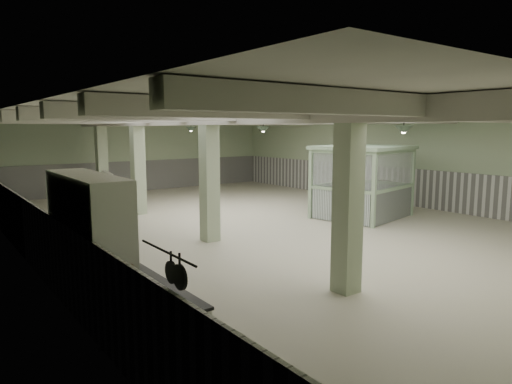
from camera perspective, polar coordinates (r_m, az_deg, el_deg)
floor at (r=14.98m, az=0.52°, el=-3.95°), size 20.00×20.00×0.00m
ceiling at (r=14.67m, az=0.54°, el=9.94°), size 14.00×20.00×0.02m
wall_back at (r=23.46m, az=-14.43°, el=4.53°), size 14.00×0.02×3.60m
wall_left at (r=11.90m, az=-27.43°, el=0.86°), size 0.02×20.00×3.60m
wall_right at (r=19.74m, az=16.99°, el=3.85°), size 0.02×20.00×3.60m
wainscot_left at (r=12.06m, az=-26.99°, el=-4.09°), size 0.05×19.90×1.50m
wainscot_right at (r=19.82m, az=16.82°, el=0.82°), size 0.05×19.90×1.50m
wainscot_back at (r=23.52m, az=-14.32°, el=1.97°), size 13.90×0.05×1.50m
girder at (r=13.31m, az=-8.18°, el=9.13°), size 0.45×19.90×0.40m
beam_a at (r=9.80m, az=28.43°, el=8.97°), size 13.90×0.35×0.32m
beam_b at (r=11.10m, az=16.54°, el=9.35°), size 13.90×0.35×0.32m
beam_c at (r=12.77m, az=7.42°, el=9.38°), size 13.90×0.35×0.32m
beam_d at (r=14.67m, az=0.54°, el=9.24°), size 13.90×0.35×0.32m
beam_e at (r=16.73m, az=-4.71°, el=9.05°), size 13.90×0.35×0.32m
beam_f at (r=18.90m, az=-8.77°, el=8.85°), size 13.90×0.35×0.32m
beam_g at (r=21.14m, az=-11.98°, el=8.66°), size 13.90×0.35×0.32m
column_a at (r=8.63m, az=11.43°, el=-0.76°), size 0.42×0.42×3.60m
column_b at (r=12.50m, az=-5.85°, el=2.00°), size 0.42×0.42×3.60m
column_c at (r=16.98m, az=-14.55°, el=3.33°), size 0.42×0.42×3.60m
column_d at (r=20.73m, az=-18.74°, el=3.95°), size 0.42×0.42×3.60m
hook_rail at (r=4.68m, az=-11.07°, el=-7.42°), size 0.02×1.20×0.02m
pendant_front at (r=11.50m, az=17.98°, el=7.39°), size 0.44×0.44×0.22m
pendant_mid at (r=15.37m, az=0.90°, el=7.80°), size 0.44×0.44×0.22m
pendant_back at (r=19.57m, az=-8.13°, el=7.74°), size 0.44×0.44×0.22m
prep_counter at (r=8.01m, az=-18.11°, el=-11.56°), size 0.91×5.23×0.91m
pitcher_near at (r=9.54m, az=-20.86°, el=-5.08°), size 0.18×0.20×0.24m
pitcher_far at (r=5.79m, az=-12.04°, el=-12.90°), size 0.25×0.26×0.27m
veg_colander at (r=7.03m, az=-16.37°, el=-9.64°), size 0.48×0.48×0.19m
orange_bowl at (r=8.17m, az=-19.44°, el=-7.65°), size 0.34×0.34×0.10m
skillet_near at (r=4.62m, az=-9.49°, el=-10.44°), size 0.03×0.26×0.26m
skillet_far at (r=4.78m, az=-10.55°, el=-9.83°), size 0.03×0.24×0.24m
walkin_cooler at (r=8.22m, az=-19.99°, el=-5.57°), size 0.94×2.68×2.46m
guard_booth at (r=16.30m, az=13.20°, el=2.86°), size 3.56×3.19×2.50m
filing_cabinet at (r=17.97m, az=15.57°, el=-0.40°), size 0.47×0.59×1.14m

